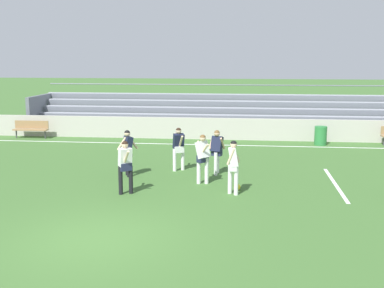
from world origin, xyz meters
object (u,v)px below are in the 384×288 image
(bench_centre_sideline, at_px, (31,128))
(player_white_wide_right, at_px, (233,162))
(bleacher_stand, at_px, (214,113))
(trash_bin, at_px, (321,136))
(player_dark_deep_cover, at_px, (128,149))
(player_dark_trailing_run, at_px, (179,145))
(player_dark_challenging, at_px, (217,148))
(player_white_wide_left, at_px, (203,155))
(player_white_on_ball, at_px, (125,163))
(soccer_ball, at_px, (237,187))

(bench_centre_sideline, bearing_deg, player_white_wide_right, -40.69)
(bleacher_stand, bearing_deg, trash_bin, -31.55)
(bleacher_stand, height_order, player_dark_deep_cover, bleacher_stand)
(bleacher_stand, bearing_deg, player_dark_trailing_run, -94.09)
(trash_bin, distance_m, player_dark_challenging, 7.89)
(player_white_wide_left, height_order, player_dark_challenging, player_white_wide_left)
(player_white_on_ball, bearing_deg, player_dark_challenging, 47.59)
(player_white_wide_left, bearing_deg, trash_bin, 57.50)
(bench_centre_sideline, relative_size, player_white_on_ball, 1.08)
(bleacher_stand, bearing_deg, player_white_on_ball, -98.39)
(bleacher_stand, xyz_separation_m, bench_centre_sideline, (-9.29, -3.01, -0.54))
(player_white_on_ball, relative_size, player_dark_trailing_run, 1.04)
(bench_centre_sideline, bearing_deg, bleacher_stand, 17.95)
(player_dark_challenging, distance_m, player_dark_deep_cover, 3.18)
(bleacher_stand, bearing_deg, player_dark_deep_cover, -102.74)
(bench_centre_sideline, relative_size, player_white_wide_right, 1.07)
(soccer_ball, bearing_deg, player_white_on_ball, -166.95)
(bleacher_stand, bearing_deg, player_white_wide_right, -83.28)
(player_white_wide_left, bearing_deg, bleacher_stand, 92.03)
(player_white_wide_left, height_order, soccer_ball, player_white_wide_left)
(player_dark_trailing_run, height_order, soccer_ball, player_dark_trailing_run)
(bench_centre_sideline, distance_m, player_dark_trailing_run, 10.68)
(bleacher_stand, relative_size, trash_bin, 22.58)
(bleacher_stand, distance_m, player_white_on_ball, 12.71)
(player_white_on_ball, bearing_deg, player_dark_deep_cover, 102.22)
(bleacher_stand, height_order, soccer_ball, bleacher_stand)
(trash_bin, height_order, player_dark_challenging, player_dark_challenging)
(player_dark_challenging, height_order, player_dark_trailing_run, player_dark_trailing_run)
(soccer_ball, bearing_deg, player_dark_trailing_run, 131.84)
(player_white_wide_right, relative_size, player_dark_trailing_run, 1.05)
(bench_centre_sideline, distance_m, player_white_wide_right, 14.16)
(bench_centre_sideline, relative_size, player_white_wide_left, 1.08)
(bench_centre_sideline, bearing_deg, player_dark_deep_cover, -46.54)
(trash_bin, xyz_separation_m, player_white_on_ball, (-7.21, -9.28, 0.55))
(player_white_wide_right, bearing_deg, bleacher_stand, 96.72)
(bench_centre_sideline, height_order, soccer_ball, bench_centre_sideline)
(player_dark_trailing_run, bearing_deg, player_dark_challenging, -15.31)
(player_white_wide_right, xyz_separation_m, soccer_ball, (0.12, 0.45, -0.90))
(player_white_wide_left, xyz_separation_m, player_white_on_ball, (-2.25, -1.49, 0.00))
(player_dark_deep_cover, bearing_deg, bench_centre_sideline, 133.46)
(trash_bin, relative_size, player_white_wide_left, 0.54)
(bleacher_stand, distance_m, player_dark_challenging, 9.73)
(player_white_wide_right, relative_size, soccer_ball, 7.68)
(player_white_wide_left, distance_m, player_white_on_ball, 2.70)
(player_white_wide_right, xyz_separation_m, player_dark_challenging, (-0.67, 2.54, -0.06))
(trash_bin, bearing_deg, soccer_ball, -114.09)
(soccer_ball, bearing_deg, bleacher_stand, 97.54)
(bench_centre_sideline, relative_size, player_dark_trailing_run, 1.11)
(player_white_wide_right, relative_size, player_dark_deep_cover, 1.02)
(trash_bin, xyz_separation_m, player_dark_deep_cover, (-7.69, -7.05, 0.53))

